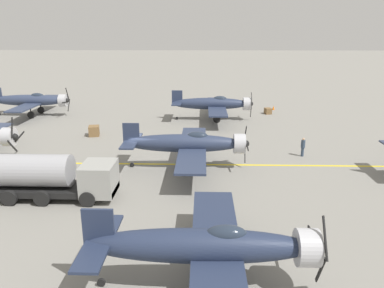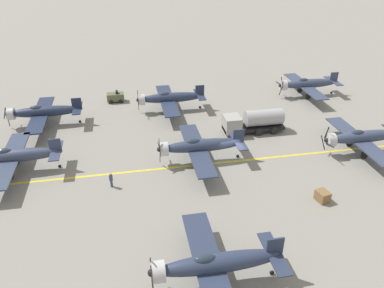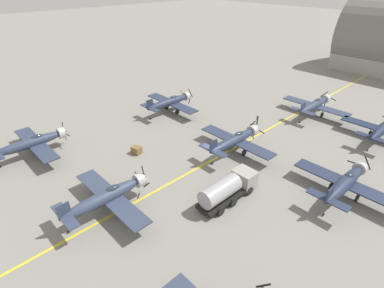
{
  "view_description": "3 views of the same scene",
  "coord_description": "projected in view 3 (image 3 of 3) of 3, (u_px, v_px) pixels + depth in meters",
  "views": [
    {
      "loc": [
        29.03,
        4.64,
        10.48
      ],
      "look_at": [
        -0.6,
        3.76,
        1.58
      ],
      "focal_mm": 35.0,
      "sensor_mm": 36.0,
      "label": 1
    },
    {
      "loc": [
        -34.99,
        11.16,
        22.64
      ],
      "look_at": [
        0.87,
        4.35,
        2.3
      ],
      "focal_mm": 35.0,
      "sensor_mm": 36.0,
      "label": 2
    },
    {
      "loc": [
        23.1,
        -26.04,
        22.43
      ],
      "look_at": [
        -1.97,
        -2.24,
        2.49
      ],
      "focal_mm": 28.0,
      "sensor_mm": 36.0,
      "label": 3
    }
  ],
  "objects": [
    {
      "name": "traffic_cone",
      "position": [
        181.0,
        91.0,
        64.19
      ],
      "size": [
        0.36,
        0.36,
        0.55
      ],
      "primitive_type": "cone",
      "color": "orange",
      "rests_on": "ground"
    },
    {
      "name": "ground_plane",
      "position": [
        214.0,
        159.0,
        41.25
      ],
      "size": [
        400.0,
        400.0,
        0.0
      ],
      "primitive_type": "plane",
      "color": "gray"
    },
    {
      "name": "airplane_near_left",
      "position": [
        32.0,
        143.0,
        41.19
      ],
      "size": [
        12.0,
        9.98,
        3.68
      ],
      "rotation": [
        0.0,
        0.0,
        -0.1
      ],
      "color": "#2E3852",
      "rests_on": "ground"
    },
    {
      "name": "airplane_near_center",
      "position": [
        107.0,
        196.0,
        31.34
      ],
      "size": [
        12.0,
        9.98,
        3.75
      ],
      "rotation": [
        0.0,
        0.0,
        -0.04
      ],
      "color": "#333D57",
      "rests_on": "ground"
    },
    {
      "name": "airplane_far_center",
      "position": [
        315.0,
        105.0,
        52.87
      ],
      "size": [
        12.0,
        9.98,
        3.65
      ],
      "rotation": [
        0.0,
        0.0,
        -0.21
      ],
      "color": "#303A53",
      "rests_on": "ground"
    },
    {
      "name": "ground_crew_walking",
      "position": [
        257.0,
        119.0,
        50.31
      ],
      "size": [
        0.36,
        0.36,
        1.66
      ],
      "color": "#334256",
      "rests_on": "ground"
    },
    {
      "name": "airplane_far_right",
      "position": [
        383.0,
        129.0,
        44.85
      ],
      "size": [
        12.0,
        9.98,
        3.65
      ],
      "rotation": [
        0.0,
        0.0,
        -0.09
      ],
      "color": "#1D2841",
      "rests_on": "ground"
    },
    {
      "name": "airplane_mid_center",
      "position": [
        235.0,
        140.0,
        41.86
      ],
      "size": [
        12.0,
        9.98,
        3.65
      ],
      "rotation": [
        0.0,
        0.0,
        -0.06
      ],
      "color": "#2A344E",
      "rests_on": "ground"
    },
    {
      "name": "airplane_mid_right",
      "position": [
        346.0,
        182.0,
        33.42
      ],
      "size": [
        12.0,
        9.98,
        3.65
      ],
      "rotation": [
        0.0,
        0.0,
        0.2
      ],
      "color": "#232E47",
      "rests_on": "ground"
    },
    {
      "name": "supply_crate_mid_lane",
      "position": [
        186.0,
        95.0,
        61.65
      ],
      "size": [
        1.1,
        0.98,
        0.79
      ],
      "primitive_type": "cube",
      "rotation": [
        0.0,
        0.0,
        0.23
      ],
      "color": "brown",
      "rests_on": "ground"
    },
    {
      "name": "airplane_mid_left",
      "position": [
        170.0,
        102.0,
        54.08
      ],
      "size": [
        12.0,
        9.98,
        3.65
      ],
      "rotation": [
        0.0,
        0.0,
        -0.06
      ],
      "color": "#27314B",
      "rests_on": "ground"
    },
    {
      "name": "fuel_tanker",
      "position": [
        228.0,
        188.0,
        33.3
      ],
      "size": [
        2.68,
        8.0,
        2.98
      ],
      "color": "black",
      "rests_on": "ground"
    },
    {
      "name": "supply_crate_by_tanker",
      "position": [
        137.0,
        150.0,
        42.35
      ],
      "size": [
        1.45,
        1.29,
        1.05
      ],
      "primitive_type": "cube",
      "rotation": [
        0.0,
        0.0,
        0.21
      ],
      "color": "brown",
      "rests_on": "ground"
    },
    {
      "name": "taxiway_stripe",
      "position": [
        214.0,
        159.0,
        41.24
      ],
      "size": [
        0.3,
        160.0,
        0.01
      ],
      "primitive_type": "cube",
      "color": "yellow",
      "rests_on": "ground"
    }
  ]
}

